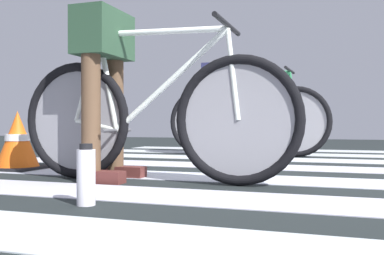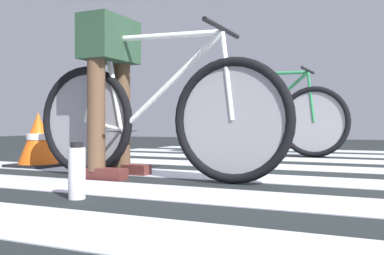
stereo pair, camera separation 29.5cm
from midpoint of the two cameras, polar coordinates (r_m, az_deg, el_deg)
ground at (r=3.01m, az=11.17°, el=-6.15°), size 18.00×14.00×0.02m
crosswalk_markings at (r=3.11m, az=10.49°, el=-5.72°), size 5.46×5.75×0.00m
bicycle_1_of_2 at (r=2.65m, az=-8.13°, el=1.51°), size 1.74×0.52×0.93m
cyclist_1_of_2 at (r=2.83m, az=-13.80°, el=6.96°), size 0.31×0.41×1.01m
bicycle_2_of_2 at (r=4.73m, az=5.15°, el=1.08°), size 1.74×0.52×0.93m
cyclist_2_of_2 at (r=4.83m, az=1.61°, el=3.95°), size 0.33×0.42×0.97m
water_bottle at (r=1.99m, az=-17.03°, el=-5.78°), size 0.08×0.08×0.26m
traffic_cone at (r=3.61m, az=-23.23°, el=-1.70°), size 0.38×0.38×0.43m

